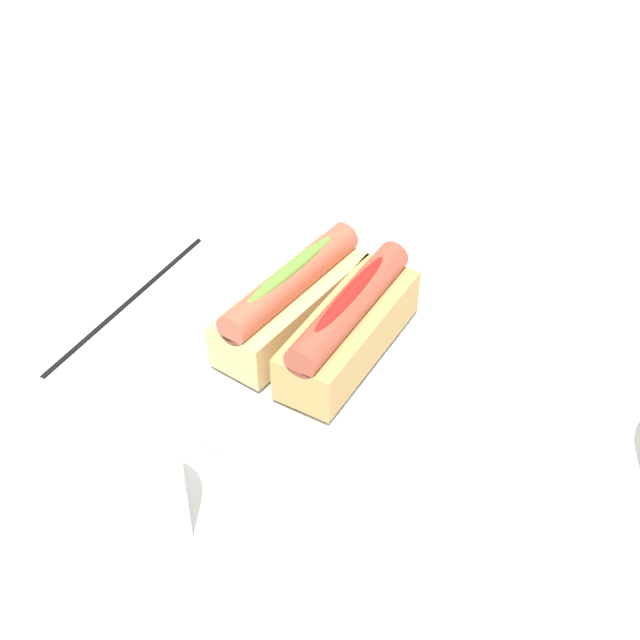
# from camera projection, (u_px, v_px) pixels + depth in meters

# --- Properties ---
(ground_plane) EXTENTS (2.40, 2.40, 0.00)m
(ground_plane) POSITION_uv_depth(u_px,v_px,m) (317.00, 341.00, 0.77)
(ground_plane) COLOR silver
(serving_bowl) EXTENTS (0.27, 0.27, 0.03)m
(serving_bowl) POSITION_uv_depth(u_px,v_px,m) (320.00, 350.00, 0.74)
(serving_bowl) COLOR silver
(serving_bowl) RESTS_ON ground_plane
(hotdog_front) EXTENTS (0.15, 0.06, 0.06)m
(hotdog_front) POSITION_uv_depth(u_px,v_px,m) (292.00, 300.00, 0.72)
(hotdog_front) COLOR #DBB270
(hotdog_front) RESTS_ON serving_bowl
(hotdog_back) EXTENTS (0.15, 0.05, 0.06)m
(hotdog_back) POSITION_uv_depth(u_px,v_px,m) (349.00, 325.00, 0.70)
(hotdog_back) COLOR tan
(hotdog_back) RESTS_ON serving_bowl
(water_glass) EXTENTS (0.07, 0.07, 0.09)m
(water_glass) POSITION_uv_depth(u_px,v_px,m) (137.00, 502.00, 0.59)
(water_glass) COLOR white
(water_glass) RESTS_ON ground_plane
(chopstick_near) EXTENTS (0.22, 0.01, 0.01)m
(chopstick_near) POSITION_uv_depth(u_px,v_px,m) (127.00, 301.00, 0.80)
(chopstick_near) COLOR black
(chopstick_near) RESTS_ON ground_plane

